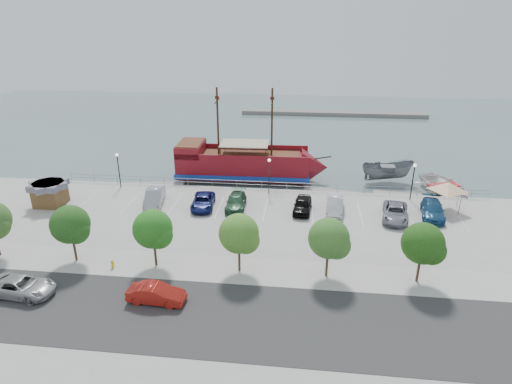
# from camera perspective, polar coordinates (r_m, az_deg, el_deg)

# --- Properties ---
(ground) EXTENTS (160.00, 160.00, 0.00)m
(ground) POSITION_cam_1_polar(r_m,az_deg,el_deg) (44.49, 0.99, -4.61)
(ground) COLOR slate
(land_slab) EXTENTS (100.00, 58.00, 1.20)m
(land_slab) POSITION_cam_1_polar(r_m,az_deg,el_deg) (27.35, -3.67, -24.13)
(land_slab) COLOR #A09E97
(land_slab) RESTS_ON ground
(street) EXTENTS (100.00, 8.00, 0.04)m
(street) POSITION_cam_1_polar(r_m,az_deg,el_deg) (30.55, -2.02, -16.58)
(street) COLOR #353535
(street) RESTS_ON land_slab
(sidewalk) EXTENTS (100.00, 4.00, 0.05)m
(sidewalk) POSITION_cam_1_polar(r_m,az_deg,el_deg) (35.36, -0.59, -10.48)
(sidewalk) COLOR #ACAAA4
(sidewalk) RESTS_ON land_slab
(seawall_railing) EXTENTS (50.00, 0.06, 1.00)m
(seawall_railing) POSITION_cam_1_polar(r_m,az_deg,el_deg) (50.95, 1.85, 0.90)
(seawall_railing) COLOR gray
(seawall_railing) RESTS_ON land_slab
(far_shore) EXTENTS (40.00, 3.00, 0.80)m
(far_shore) POSITION_cam_1_polar(r_m,az_deg,el_deg) (96.71, 10.23, 10.27)
(far_shore) COLOR gray
(far_shore) RESTS_ON ground
(pirate_ship) EXTENTS (20.11, 6.13, 12.62)m
(pirate_ship) POSITION_cam_1_polar(r_m,az_deg,el_deg) (56.21, -0.26, 3.65)
(pirate_ship) COLOR maroon
(pirate_ship) RESTS_ON ground
(patrol_boat) EXTENTS (7.06, 3.57, 2.61)m
(patrol_boat) POSITION_cam_1_polar(r_m,az_deg,el_deg) (58.25, 17.08, 2.46)
(patrol_boat) COLOR slate
(patrol_boat) RESTS_ON ground
(speedboat) EXTENTS (8.11, 9.37, 1.63)m
(speedboat) POSITION_cam_1_polar(r_m,az_deg,el_deg) (57.00, 23.80, 0.54)
(speedboat) COLOR white
(speedboat) RESTS_ON ground
(dock_west) EXTENTS (7.78, 3.45, 0.43)m
(dock_west) POSITION_cam_1_polar(r_m,az_deg,el_deg) (55.80, -13.48, 0.78)
(dock_west) COLOR gray
(dock_west) RESTS_ON ground
(dock_mid) EXTENTS (7.54, 3.79, 0.41)m
(dock_mid) POSITION_cam_1_polar(r_m,az_deg,el_deg) (52.76, 10.28, -0.24)
(dock_mid) COLOR gray
(dock_mid) RESTS_ON ground
(dock_east) EXTENTS (7.10, 2.84, 0.39)m
(dock_east) POSITION_cam_1_polar(r_m,az_deg,el_deg) (54.01, 19.01, -0.62)
(dock_east) COLOR gray
(dock_east) RESTS_ON ground
(shed) EXTENTS (3.20, 3.20, 2.62)m
(shed) POSITION_cam_1_polar(r_m,az_deg,el_deg) (51.65, -25.80, -0.10)
(shed) COLOR brown
(shed) RESTS_ON land_slab
(canopy_tent) EXTENTS (5.16, 5.16, 3.53)m
(canopy_tent) POSITION_cam_1_polar(r_m,az_deg,el_deg) (49.13, 24.31, 1.17)
(canopy_tent) COLOR slate
(canopy_tent) RESTS_ON land_slab
(street_van) EXTENTS (5.22, 2.70, 1.41)m
(street_van) POSITION_cam_1_polar(r_m,az_deg,el_deg) (36.77, -28.88, -10.97)
(street_van) COLOR #A2A2A2
(street_van) RESTS_ON street
(street_sedan) EXTENTS (4.29, 1.69, 1.39)m
(street_sedan) POSITION_cam_1_polar(r_m,az_deg,el_deg) (32.46, -13.15, -13.08)
(street_sedan) COLOR #AE1E15
(street_sedan) RESTS_ON street
(fire_hydrant) EXTENTS (0.25, 0.25, 0.71)m
(fire_hydrant) POSITION_cam_1_polar(r_m,az_deg,el_deg) (37.48, -18.58, -9.06)
(fire_hydrant) COLOR #C7C302
(fire_hydrant) RESTS_ON sidewalk
(lamp_post_left) EXTENTS (0.36, 0.36, 4.28)m
(lamp_post_left) POSITION_cam_1_polar(r_m,az_deg,el_deg) (53.36, -17.92, 3.55)
(lamp_post_left) COLOR black
(lamp_post_left) RESTS_ON land_slab
(lamp_post_mid) EXTENTS (0.36, 0.36, 4.28)m
(lamp_post_mid) POSITION_cam_1_polar(r_m,az_deg,el_deg) (48.89, 1.76, 2.97)
(lamp_post_mid) COLOR black
(lamp_post_mid) RESTS_ON land_slab
(lamp_post_right) EXTENTS (0.36, 0.36, 4.28)m
(lamp_post_right) POSITION_cam_1_polar(r_m,az_deg,el_deg) (50.28, 20.26, 2.10)
(lamp_post_right) COLOR black
(lamp_post_right) RESTS_ON land_slab
(tree_b) EXTENTS (3.30, 3.20, 5.00)m
(tree_b) POSITION_cam_1_polar(r_m,az_deg,el_deg) (38.23, -23.37, -4.18)
(tree_b) COLOR #473321
(tree_b) RESTS_ON sidewalk
(tree_c) EXTENTS (3.30, 3.20, 5.00)m
(tree_c) POSITION_cam_1_polar(r_m,az_deg,el_deg) (35.36, -13.41, -5.01)
(tree_c) COLOR #473321
(tree_c) RESTS_ON sidewalk
(tree_d) EXTENTS (3.30, 3.20, 5.00)m
(tree_d) POSITION_cam_1_polar(r_m,az_deg,el_deg) (33.73, -2.07, -5.77)
(tree_d) COLOR #473321
(tree_d) RESTS_ON sidewalk
(tree_e) EXTENTS (3.30, 3.20, 5.00)m
(tree_e) POSITION_cam_1_polar(r_m,az_deg,el_deg) (33.51, 9.93, -6.33)
(tree_e) COLOR #473321
(tree_e) RESTS_ON sidewalk
(tree_f) EXTENTS (3.30, 3.20, 5.00)m
(tree_f) POSITION_cam_1_polar(r_m,az_deg,el_deg) (34.73, 21.59, -6.60)
(tree_f) COLOR #473321
(tree_f) RESTS_ON sidewalk
(parked_car_b) EXTENTS (2.59, 5.27, 1.66)m
(parked_car_b) POSITION_cam_1_polar(r_m,az_deg,el_deg) (48.18, -13.38, -0.65)
(parked_car_b) COLOR #989BA3
(parked_car_b) RESTS_ON land_slab
(parked_car_c) EXTENTS (2.71, 5.10, 1.36)m
(parked_car_c) POSITION_cam_1_polar(r_m,az_deg,el_deg) (46.47, -7.08, -1.26)
(parked_car_c) COLOR navy
(parked_car_c) RESTS_ON land_slab
(parked_car_d) EXTENTS (2.15, 4.97, 1.42)m
(parked_car_d) POSITION_cam_1_polar(r_m,az_deg,el_deg) (46.00, -2.69, -1.32)
(parked_car_d) COLOR #265033
(parked_car_d) RESTS_ON land_slab
(parked_car_e) EXTENTS (2.17, 4.61, 1.53)m
(parked_car_e) POSITION_cam_1_polar(r_m,az_deg,el_deg) (45.39, 6.22, -1.71)
(parked_car_e) COLOR black
(parked_car_e) RESTS_ON land_slab
(parked_car_f) EXTENTS (2.07, 4.89, 1.57)m
(parked_car_f) POSITION_cam_1_polar(r_m,az_deg,el_deg) (45.94, 10.47, -1.63)
(parked_car_f) COLOR silver
(parked_car_f) RESTS_ON land_slab
(parked_car_g) EXTENTS (3.31, 5.63, 1.47)m
(parked_car_g) POSITION_cam_1_polar(r_m,az_deg,el_deg) (45.70, 18.08, -2.62)
(parked_car_g) COLOR gray
(parked_car_g) RESTS_ON land_slab
(parked_car_h) EXTENTS (2.96, 5.54, 1.53)m
(parked_car_h) POSITION_cam_1_polar(r_m,az_deg,el_deg) (47.57, 22.49, -2.22)
(parked_car_h) COLOR navy
(parked_car_h) RESTS_ON land_slab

